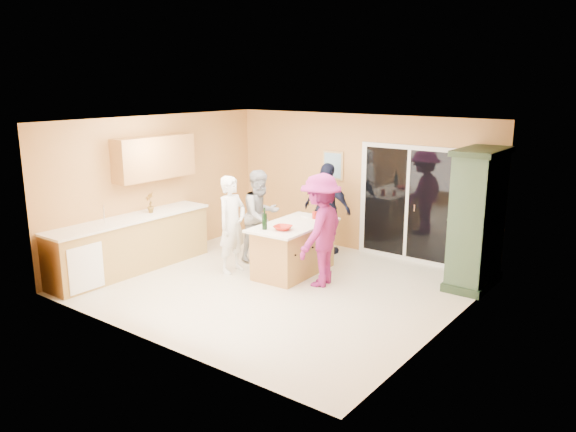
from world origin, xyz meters
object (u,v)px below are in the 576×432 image
Objects in this scene: woman_grey at (261,215)px; woman_magenta at (321,230)px; green_hutch at (477,221)px; woman_white at (232,225)px; kitchen_island at (294,250)px; woman_navy at (327,209)px.

woman_magenta is at bearing -95.45° from woman_grey.
woman_grey is (-3.58, -0.97, -0.24)m from green_hutch.
woman_white is 0.82m from woman_grey.
woman_grey is 0.92× the size of woman_magenta.
kitchen_island is 1.05m from woman_grey.
kitchen_island is at bearing -57.82° from woman_white.
woman_navy reaches higher than kitchen_island.
green_hutch is 2.44m from woman_magenta.
kitchen_island is at bearing -155.01° from green_hutch.
woman_white is 1.01× the size of woman_grey.
kitchen_island is 0.85m from woman_magenta.
kitchen_island is 0.93× the size of woman_magenta.
woman_grey is (-0.93, 0.26, 0.42)m from kitchen_island.
woman_navy is at bearing 94.61° from kitchen_island.
woman_grey is 1.27m from woman_navy.
woman_white is at bearing 70.81° from woman_navy.
woman_grey reaches higher than kitchen_island.
woman_grey is 0.96× the size of woman_navy.
woman_magenta is at bearing 121.80° from woman_navy.
woman_navy reaches higher than woman_white.
woman_magenta is (0.83, -1.46, 0.04)m from woman_navy.
woman_magenta reaches higher than woman_grey.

